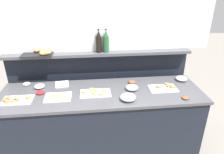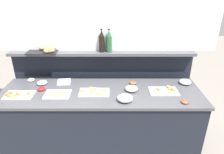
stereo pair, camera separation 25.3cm
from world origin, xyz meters
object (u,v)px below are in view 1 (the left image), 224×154
cold_cuts_platter (58,97)px  glass_bowl_small (39,86)px  sandwich_platter_rear (95,93)px  wine_bottle_green (106,42)px  napkin_stack (62,84)px  sandwich_platter_front (164,88)px  glass_bowl_extra (132,88)px  bread_basket (42,52)px  glass_bowl_medium (181,79)px  condiment_bowl_dark (27,84)px  sandwich_platter_side (16,100)px  condiment_bowl_red (40,92)px  glass_bowl_large (128,97)px  condiment_bowl_cream (185,98)px  condiment_bowl_teal (132,82)px  wine_bottle_dark (99,42)px

cold_cuts_platter → glass_bowl_small: 0.38m
sandwich_platter_rear → wine_bottle_green: bearing=70.7°
napkin_stack → sandwich_platter_front: bearing=-10.8°
glass_bowl_extra → bread_basket: 1.28m
glass_bowl_medium → wine_bottle_green: bearing=164.7°
cold_cuts_platter → condiment_bowl_dark: (-0.45, 0.38, 0.01)m
sandwich_platter_side → condiment_bowl_red: sandwich_platter_side is taller
sandwich_platter_front → sandwich_platter_rear: bearing=-177.8°
glass_bowl_small → glass_bowl_large: bearing=-20.9°
sandwich_platter_rear → condiment_bowl_cream: bearing=-12.9°
condiment_bowl_red → glass_bowl_extra: bearing=-1.1°
sandwich_platter_front → sandwich_platter_rear: same height
condiment_bowl_red → condiment_bowl_cream: bearing=-10.1°
sandwich_platter_side → condiment_bowl_red: 0.28m
glass_bowl_extra → condiment_bowl_teal: glass_bowl_extra is taller
cold_cuts_platter → bread_basket: size_ratio=0.77×
sandwich_platter_rear → bread_basket: size_ratio=0.92×
glass_bowl_large → glass_bowl_extra: size_ratio=1.14×
sandwich_platter_side → glass_bowl_medium: (2.10, 0.31, 0.02)m
cold_cuts_platter → condiment_bowl_red: size_ratio=3.11×
glass_bowl_small → napkin_stack: 0.28m
cold_cuts_platter → condiment_bowl_dark: 0.59m
napkin_stack → condiment_bowl_red: bearing=-137.7°
glass_bowl_large → condiment_bowl_dark: size_ratio=1.85×
glass_bowl_small → wine_bottle_green: (0.89, 0.29, 0.48)m
glass_bowl_medium → condiment_bowl_teal: (-0.69, -0.00, -0.01)m
condiment_bowl_cream → wine_bottle_green: size_ratio=0.26×
wine_bottle_green → sandwich_platter_side: bearing=-151.6°
sandwich_platter_front → condiment_bowl_dark: (-1.77, 0.29, 0.01)m
glass_bowl_medium → condiment_bowl_dark: 2.09m
sandwich_platter_side → napkin_stack: size_ratio=1.99×
glass_bowl_large → napkin_stack: bearing=149.4°
glass_bowl_medium → wine_bottle_green: (-1.02, 0.28, 0.47)m
cold_cuts_platter → glass_bowl_medium: size_ratio=1.96×
condiment_bowl_cream → napkin_stack: condiment_bowl_cream is taller
condiment_bowl_dark → condiment_bowl_teal: same height
glass_bowl_extra → napkin_stack: glass_bowl_extra is taller
condiment_bowl_dark → napkin_stack: (0.46, -0.04, -0.01)m
glass_bowl_medium → condiment_bowl_dark: bearing=177.5°
glass_bowl_medium → bread_basket: bread_basket is taller
cold_cuts_platter → condiment_bowl_teal: size_ratio=3.07×
glass_bowl_extra → wine_bottle_green: size_ratio=0.50×
condiment_bowl_teal → condiment_bowl_red: same height
cold_cuts_platter → napkin_stack: size_ratio=1.80×
glass_bowl_medium → sandwich_platter_side: bearing=-171.6°
condiment_bowl_dark → napkin_stack: size_ratio=0.57×
napkin_stack → wine_bottle_dark: (0.51, 0.23, 0.49)m
glass_bowl_small → wine_bottle_green: wine_bottle_green is taller
sandwich_platter_rear → cold_cuts_platter: bearing=-173.5°
sandwich_platter_front → glass_bowl_extra: (-0.41, 0.01, 0.02)m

